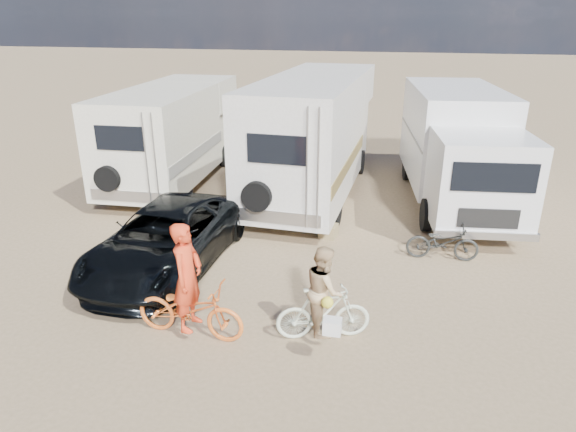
% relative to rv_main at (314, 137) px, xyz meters
% --- Properties ---
extents(ground, '(140.00, 140.00, 0.00)m').
position_rel_rv_main_xyz_m(ground, '(-0.00, -6.83, -1.79)').
color(ground, '#957A58').
rests_on(ground, ground).
extents(rv_main, '(2.90, 8.21, 3.57)m').
position_rel_rv_main_xyz_m(rv_main, '(0.00, 0.00, 0.00)').
color(rv_main, white).
rests_on(rv_main, ground).
extents(rv_left, '(2.76, 6.96, 3.11)m').
position_rel_rv_main_xyz_m(rv_left, '(-4.69, 0.07, -0.23)').
color(rv_left, beige).
rests_on(rv_left, ground).
extents(box_truck, '(3.28, 7.52, 3.23)m').
position_rel_rv_main_xyz_m(box_truck, '(4.22, -0.04, -0.17)').
color(box_truck, silver).
rests_on(box_truck, ground).
extents(dark_suv, '(2.35, 4.96, 1.37)m').
position_rel_rv_main_xyz_m(dark_suv, '(-2.28, -5.72, -1.10)').
color(dark_suv, black).
rests_on(dark_suv, ground).
extents(bike_man, '(2.00, 0.79, 1.03)m').
position_rel_rv_main_xyz_m(bike_man, '(-0.76, -8.02, -1.27)').
color(bike_man, orange).
rests_on(bike_man, ground).
extents(bike_woman, '(1.70, 0.95, 0.99)m').
position_rel_rv_main_xyz_m(bike_woman, '(1.51, -7.60, -1.29)').
color(bike_woman, beige).
rests_on(bike_woman, ground).
extents(rider_man, '(0.50, 0.73, 1.95)m').
position_rel_rv_main_xyz_m(rider_man, '(-0.76, -8.02, -0.81)').
color(rider_man, red).
rests_on(rider_man, ground).
extents(rider_woman, '(0.80, 0.91, 1.57)m').
position_rel_rv_main_xyz_m(rider_woman, '(1.51, -7.60, -1.00)').
color(rider_woman, tan).
rests_on(rider_woman, ground).
extents(bike_parked, '(1.64, 0.64, 0.85)m').
position_rel_rv_main_xyz_m(bike_parked, '(3.69, -3.98, -1.36)').
color(bike_parked, black).
rests_on(bike_parked, ground).
extents(cooler, '(0.66, 0.58, 0.44)m').
position_rel_rv_main_xyz_m(cooler, '(0.60, -2.96, -1.57)').
color(cooler, '#275F8F').
rests_on(cooler, ground).
extents(crate, '(0.48, 0.48, 0.33)m').
position_rel_rv_main_xyz_m(crate, '(0.97, -3.31, -1.62)').
color(crate, '#8B7950').
rests_on(crate, ground).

